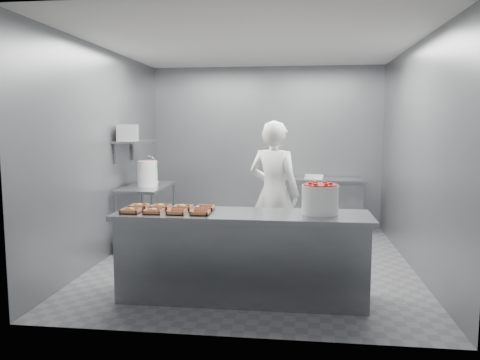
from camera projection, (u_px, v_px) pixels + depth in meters
The scene contains 24 objects.
floor at pixel (254, 261), 6.19m from camera, with size 4.50×4.50×0.00m, color #4C4C51.
ceiling at pixel (255, 44), 5.86m from camera, with size 4.50×4.50×0.00m, color white.
wall_back at pixel (266, 147), 8.24m from camera, with size 4.00×0.04×2.80m, color slate.
wall_left at pixel (106, 154), 6.27m from camera, with size 0.04×4.50×2.80m, color slate.
wall_right at pixel (415, 157), 5.78m from camera, with size 0.04×4.50×2.80m, color slate.
service_counter at pixel (242, 256), 4.80m from camera, with size 2.60×0.70×0.90m.
prep_table at pixel (147, 206), 6.91m from camera, with size 0.60×1.20×0.90m.
back_counter at pixel (318, 205), 7.90m from camera, with size 1.50×0.60×0.90m.
wall_shelf at pixel (134, 142), 6.82m from camera, with size 0.35×0.90×0.03m, color slate.
tray_0 at pixel (131, 210), 4.76m from camera, with size 0.19×0.18×0.06m.
tray_1 at pixel (153, 211), 4.73m from camera, with size 0.19×0.18×0.06m.
tray_2 at pixel (177, 212), 4.70m from camera, with size 0.19×0.18×0.04m.
tray_3 at pixel (200, 212), 4.67m from camera, with size 0.19×0.18×0.04m.
tray_4 at pixel (139, 206), 5.01m from camera, with size 0.19×0.18×0.06m.
tray_5 at pixel (161, 207), 4.98m from camera, with size 0.19×0.18×0.06m.
tray_6 at pixel (183, 207), 4.96m from camera, with size 0.19×0.18×0.06m.
tray_7 at pixel (205, 208), 4.93m from camera, with size 0.19×0.18×0.04m.
worker at pixel (274, 193), 5.96m from camera, with size 0.67×0.44×1.84m, color white.
strawberry_tub at pixel (320, 198), 4.68m from camera, with size 0.37×0.37×0.30m.
glaze_bucket at pixel (147, 173), 6.80m from camera, with size 0.31×0.29×0.45m.
bucket_lid at pixel (148, 182), 7.25m from camera, with size 0.31×0.31×0.02m, color silver.
rag at pixel (152, 182), 7.24m from camera, with size 0.13×0.11×0.02m, color #CCB28C.
appliance at pixel (128, 133), 6.56m from camera, with size 0.27×0.31×0.23m, color gray.
paper_stack at pixel (314, 177), 7.85m from camera, with size 0.30×0.22×0.06m, color silver.
Camera 1 is at (0.56, -6.00, 1.78)m, focal length 35.00 mm.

